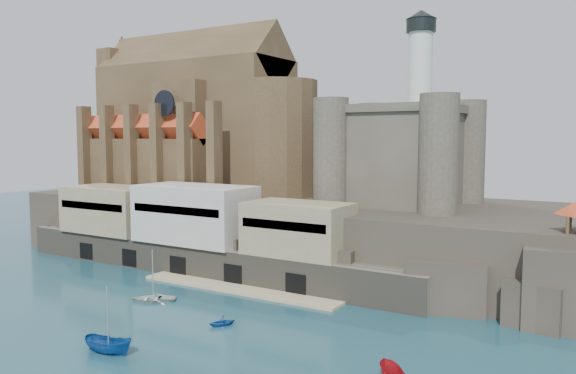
# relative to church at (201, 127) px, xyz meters

# --- Properties ---
(ground) EXTENTS (300.00, 300.00, 0.00)m
(ground) POSITION_rel_church_xyz_m (24.13, -41.85, -22.13)
(ground) COLOR #18424F
(ground) RESTS_ON ground
(promontory) EXTENTS (100.00, 36.00, 10.00)m
(promontory) POSITION_rel_church_xyz_m (23.94, -2.48, -17.20)
(promontory) COLOR #2B2520
(promontory) RESTS_ON ground
(quay) EXTENTS (70.00, 12.00, 13.05)m
(quay) POSITION_rel_church_xyz_m (13.94, -18.78, -16.06)
(quay) COLOR #615C4E
(quay) RESTS_ON ground
(church) EXTENTS (47.00, 25.93, 30.51)m
(church) POSITION_rel_church_xyz_m (0.00, 0.00, 0.00)
(church) COLOR #483621
(church) RESTS_ON promontory
(castle_keep) EXTENTS (21.20, 21.20, 29.30)m
(castle_keep) POSITION_rel_church_xyz_m (40.21, -0.78, -3.81)
(castle_keep) COLOR #494439
(castle_keep) RESTS_ON promontory
(boat_2) EXTENTS (2.31, 2.26, 5.24)m
(boat_2) POSITION_rel_church_xyz_m (28.71, -47.87, -22.13)
(boat_2) COLOR navy
(boat_2) RESTS_ON ground
(boat_6) EXTENTS (3.05, 3.93, 5.50)m
(boat_6) POSITION_rel_church_xyz_m (20.00, -33.27, -22.13)
(boat_6) COLOR silver
(boat_6) RESTS_ON ground
(boat_7) EXTENTS (2.88, 2.65, 2.86)m
(boat_7) POSITION_rel_church_xyz_m (33.04, -36.20, -22.13)
(boat_7) COLOR #154D9A
(boat_7) RESTS_ON ground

